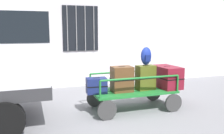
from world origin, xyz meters
The scene contains 9 objects.
ground_plane centered at (0.00, 0.00, 0.00)m, with size 40.00×40.00×0.00m, color gray.
building_wall centered at (0.00, 2.88, 2.50)m, with size 12.00×0.38×5.00m.
luggage_cart centered at (0.24, -0.12, 0.38)m, with size 2.11×1.05×0.48m.
cart_railing centered at (0.24, -0.12, 0.81)m, with size 1.98×0.92×0.41m.
suitcase_left_bottom centered at (-0.69, -0.11, 0.67)m, with size 0.50×0.34×0.37m.
suitcase_midleft_bottom centered at (-0.07, -0.15, 0.79)m, with size 0.51×0.39×0.61m.
suitcase_center_bottom centered at (0.55, -0.16, 0.79)m, with size 0.49×0.32×0.61m.
suitcase_midright_bottom centered at (1.17, -0.12, 0.76)m, with size 0.53×0.84×0.55m.
backpack centered at (0.58, -0.12, 1.31)m, with size 0.27×0.22×0.44m.
Camera 1 is at (-2.13, -5.41, 1.93)m, focal length 38.71 mm.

